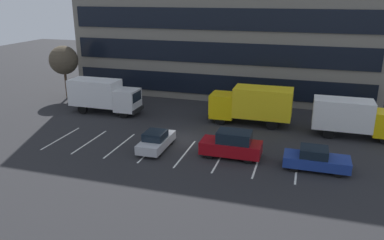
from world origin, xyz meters
The scene contains 10 objects.
ground_plane centered at (0.00, 0.00, 0.00)m, with size 120.00×120.00×0.00m, color #262628.
office_building centered at (0.00, 17.95, 10.80)m, with size 35.11×11.16×21.60m.
lot_markings centered at (0.00, -2.57, 0.00)m, with size 19.74×5.40×0.01m.
box_truck_yellow_all centered at (5.24, 5.96, 2.01)m, with size 7.69×2.55×3.56m.
box_truck_white centered at (-9.91, 5.11, 1.93)m, with size 7.39×2.45×3.43m.
box_truck_yellow centered at (14.00, 5.06, 1.84)m, with size 7.04×2.33×3.27m.
sedan_silver centered at (-1.06, -2.41, 0.72)m, with size 1.79×4.27×1.53m.
sedan_navy centered at (11.03, -2.50, 0.76)m, with size 4.51×1.89×1.61m.
suv_maroon centered at (4.96, -2.10, 1.00)m, with size 4.57×1.94×2.06m.
bare_tree centered at (-17.00, 8.92, 4.50)m, with size 3.28×3.28×6.16m.
Camera 1 is at (9.86, -28.26, 11.82)m, focal length 35.47 mm.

